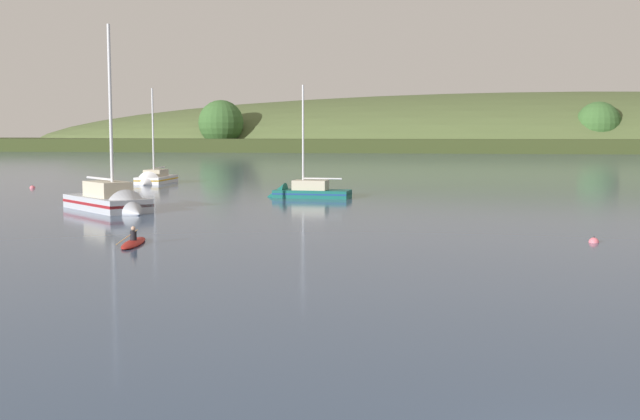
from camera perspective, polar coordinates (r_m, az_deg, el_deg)
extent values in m
cube|color=#35401E|center=(253.30, 3.72, 4.76)|extent=(488.81, 113.12, 3.85)
ellipsoid|color=#4C5B33|center=(279.57, 17.02, 4.21)|extent=(394.08, 124.74, 38.66)
sphere|color=#38602D|center=(250.45, -7.18, 6.29)|extent=(14.20, 14.20, 14.20)
sphere|color=#38602D|center=(243.36, 19.51, 5.92)|extent=(12.75, 12.75, 12.75)
cube|color=#0F564C|center=(67.23, -0.56, 0.92)|extent=(6.73, 3.46, 1.29)
cone|color=#0F564C|center=(68.05, -3.19, 0.97)|extent=(1.95, 2.66, 2.45)
cube|color=navy|center=(67.20, -0.56, 1.21)|extent=(6.74, 3.49, 0.13)
cube|color=#BCB299|center=(67.19, -0.70, 1.82)|extent=(3.12, 2.14, 0.83)
cylinder|color=silver|center=(67.20, -1.23, 5.26)|extent=(0.18, 0.18, 8.90)
cylinder|color=silver|center=(66.92, 0.17, 2.29)|extent=(3.36, 0.64, 0.14)
cube|color=white|center=(88.96, -11.75, 1.98)|extent=(3.11, 6.88, 1.38)
cone|color=white|center=(85.79, -12.49, 1.83)|extent=(2.74, 1.82, 2.66)
cube|color=gold|center=(88.94, -11.76, 2.20)|extent=(3.14, 6.88, 0.15)
cube|color=#BCB299|center=(88.75, -11.80, 2.65)|extent=(2.04, 3.13, 0.75)
cylinder|color=silver|center=(88.00, -12.01, 5.51)|extent=(0.19, 0.19, 9.59)
cylinder|color=silver|center=(89.76, -11.58, 3.02)|extent=(0.33, 3.55, 0.16)
cube|color=#ADB2BC|center=(58.41, -15.19, 0.11)|extent=(8.02, 8.18, 1.74)
cone|color=#ADB2BC|center=(54.68, -13.43, -0.21)|extent=(3.65, 3.62, 3.08)
cube|color=maroon|center=(58.37, -15.20, 0.53)|extent=(8.04, 8.21, 0.20)
cube|color=#BCB299|center=(58.11, -15.14, 1.48)|extent=(4.14, 4.19, 1.08)
cylinder|color=silver|center=(57.24, -14.94, 6.91)|extent=(0.22, 0.22, 12.04)
cylinder|color=silver|center=(59.30, -15.68, 2.21)|extent=(3.12, 3.26, 0.18)
ellipsoid|color=maroon|center=(39.99, -13.36, -2.35)|extent=(1.22, 4.17, 0.30)
cylinder|color=black|center=(39.95, -13.37, -1.87)|extent=(0.35, 0.35, 0.55)
sphere|color=tan|center=(39.90, -13.38, -1.31)|extent=(0.22, 0.22, 0.22)
cylinder|color=olive|center=(39.94, -13.91, -1.99)|extent=(1.25, 0.16, 0.89)
sphere|color=#E06675|center=(83.98, -20.11, 1.49)|extent=(0.55, 0.55, 0.55)
cylinder|color=black|center=(83.96, -20.12, 1.71)|extent=(0.04, 0.04, 0.08)
sphere|color=#E06675|center=(41.96, 19.22, -2.24)|extent=(0.51, 0.51, 0.51)
cylinder|color=black|center=(41.93, 19.24, -1.84)|extent=(0.04, 0.04, 0.08)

